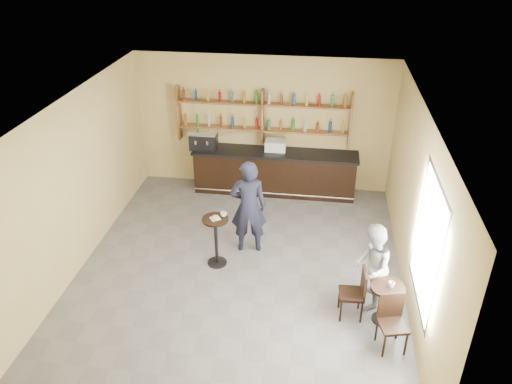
# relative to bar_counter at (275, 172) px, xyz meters

# --- Properties ---
(floor) EXTENTS (7.00, 7.00, 0.00)m
(floor) POSITION_rel_bar_counter_xyz_m (-0.32, -3.15, -0.52)
(floor) COLOR slate
(floor) RESTS_ON ground
(ceiling) EXTENTS (7.00, 7.00, 0.00)m
(ceiling) POSITION_rel_bar_counter_xyz_m (-0.32, -3.15, 2.68)
(ceiling) COLOR white
(ceiling) RESTS_ON wall_back
(wall_back) EXTENTS (7.00, 0.00, 7.00)m
(wall_back) POSITION_rel_bar_counter_xyz_m (-0.32, 0.35, 1.08)
(wall_back) COLOR tan
(wall_back) RESTS_ON floor
(wall_front) EXTENTS (7.00, 0.00, 7.00)m
(wall_front) POSITION_rel_bar_counter_xyz_m (-0.32, -6.65, 1.08)
(wall_front) COLOR tan
(wall_front) RESTS_ON floor
(wall_left) EXTENTS (0.00, 7.00, 7.00)m
(wall_left) POSITION_rel_bar_counter_xyz_m (-3.32, -3.15, 1.08)
(wall_left) COLOR tan
(wall_left) RESTS_ON floor
(wall_right) EXTENTS (0.00, 7.00, 7.00)m
(wall_right) POSITION_rel_bar_counter_xyz_m (2.68, -3.15, 1.08)
(wall_right) COLOR tan
(wall_right) RESTS_ON floor
(window_pane) EXTENTS (0.00, 2.00, 2.00)m
(window_pane) POSITION_rel_bar_counter_xyz_m (2.67, -4.35, 1.18)
(window_pane) COLOR white
(window_pane) RESTS_ON wall_right
(window_frame) EXTENTS (0.04, 1.70, 2.10)m
(window_frame) POSITION_rel_bar_counter_xyz_m (2.66, -4.35, 1.18)
(window_frame) COLOR black
(window_frame) RESTS_ON wall_right
(shelf_unit) EXTENTS (4.00, 0.26, 1.40)m
(shelf_unit) POSITION_rel_bar_counter_xyz_m (-0.32, 0.22, 1.29)
(shelf_unit) COLOR brown
(shelf_unit) RESTS_ON wall_back
(liquor_bottles) EXTENTS (3.68, 0.10, 1.00)m
(liquor_bottles) POSITION_rel_bar_counter_xyz_m (-0.32, 0.22, 1.46)
(liquor_bottles) COLOR #8C5919
(liquor_bottles) RESTS_ON shelf_unit
(bar_counter) EXTENTS (3.87, 0.76, 1.05)m
(bar_counter) POSITION_rel_bar_counter_xyz_m (0.00, 0.00, 0.00)
(bar_counter) COLOR black
(bar_counter) RESTS_ON floor
(espresso_machine) EXTENTS (0.67, 0.47, 0.46)m
(espresso_machine) POSITION_rel_bar_counter_xyz_m (-1.70, 0.00, 0.75)
(espresso_machine) COLOR black
(espresso_machine) RESTS_ON bar_counter
(pastry_case) EXTENTS (0.51, 0.43, 0.29)m
(pastry_case) POSITION_rel_bar_counter_xyz_m (0.01, 0.00, 0.67)
(pastry_case) COLOR silver
(pastry_case) RESTS_ON bar_counter
(pedestal_table) EXTENTS (0.58, 0.58, 1.01)m
(pedestal_table) POSITION_rel_bar_counter_xyz_m (-0.79, -3.02, -0.02)
(pedestal_table) COLOR black
(pedestal_table) RESTS_ON floor
(napkin) EXTENTS (0.23, 0.23, 0.00)m
(napkin) POSITION_rel_bar_counter_xyz_m (-0.79, -3.02, 0.49)
(napkin) COLOR white
(napkin) RESTS_ON pedestal_table
(donut) EXTENTS (0.17, 0.17, 0.05)m
(donut) POSITION_rel_bar_counter_xyz_m (-0.78, -3.03, 0.52)
(donut) COLOR #BB8444
(donut) RESTS_ON napkin
(cup_pedestal) EXTENTS (0.13, 0.13, 0.09)m
(cup_pedestal) POSITION_rel_bar_counter_xyz_m (-0.65, -2.92, 0.53)
(cup_pedestal) COLOR white
(cup_pedestal) RESTS_ON pedestal_table
(man_main) EXTENTS (0.77, 0.57, 1.93)m
(man_main) POSITION_rel_bar_counter_xyz_m (-0.26, -2.45, 0.44)
(man_main) COLOR black
(man_main) RESTS_ON floor
(cafe_table) EXTENTS (0.65, 0.65, 0.70)m
(cafe_table) POSITION_rel_bar_counter_xyz_m (2.25, -4.16, -0.17)
(cafe_table) COLOR black
(cafe_table) RESTS_ON floor
(cup_cafe) EXTENTS (0.11, 0.11, 0.10)m
(cup_cafe) POSITION_rel_bar_counter_xyz_m (2.30, -4.16, 0.22)
(cup_cafe) COLOR white
(cup_cafe) RESTS_ON cafe_table
(chair_west) EXTENTS (0.42, 0.42, 0.91)m
(chair_west) POSITION_rel_bar_counter_xyz_m (1.70, -4.11, -0.07)
(chair_west) COLOR black
(chair_west) RESTS_ON floor
(chair_south) EXTENTS (0.49, 0.49, 0.92)m
(chair_south) POSITION_rel_bar_counter_xyz_m (2.30, -4.76, -0.06)
(chair_south) COLOR black
(chair_south) RESTS_ON floor
(patron_second) EXTENTS (0.66, 0.81, 1.56)m
(patron_second) POSITION_rel_bar_counter_xyz_m (2.00, -3.79, 0.25)
(patron_second) COLOR gray
(patron_second) RESTS_ON floor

